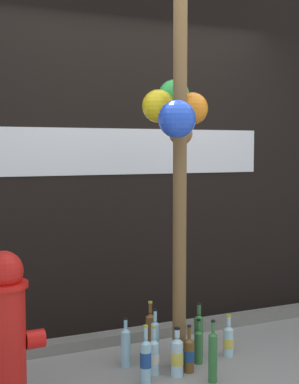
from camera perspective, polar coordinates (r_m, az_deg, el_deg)
name	(u,v)px	position (r m, az deg, el deg)	size (l,w,h in m)	color
building_wall	(128,113)	(4.62, -2.22, 7.99)	(10.00, 0.21, 3.50)	black
curb_strip	(149,333)	(4.47, -0.09, -14.11)	(8.00, 0.12, 0.08)	slate
memorial_post	(178,91)	(3.72, 2.88, 10.18)	(0.57, 0.60, 3.08)	brown
fire_hydrant	(4,331)	(3.30, -14.51, -13.44)	(0.45, 0.27, 0.90)	red
bottle_0	(150,334)	(4.04, 0.08, -14.24)	(0.07, 0.07, 0.40)	brown
bottle_1	(154,356)	(3.78, 0.46, -16.28)	(0.07, 0.07, 0.32)	#B2DBEA
bottle_2	(213,356)	(3.68, 6.43, -16.16)	(0.06, 0.06, 0.40)	#337038
bottle_3	(126,346)	(3.90, -2.43, -15.36)	(0.07, 0.07, 0.34)	#93CCE0
bottle_4	(199,334)	(4.07, 5.00, -14.15)	(0.07, 0.07, 0.39)	#337038
bottle_5	(177,356)	(3.76, 2.81, -16.28)	(0.08, 0.08, 0.32)	#B2DBEA
bottle_6	(146,360)	(3.64, -0.39, -16.66)	(0.07, 0.07, 0.37)	#93CCE0
bottle_7	(189,354)	(3.83, 4.03, -16.07)	(0.07, 0.07, 0.31)	brown
bottle_8	(228,340)	(4.12, 7.99, -14.65)	(0.07, 0.07, 0.30)	#B2DBEA
bottle_9	(199,345)	(3.97, 4.99, -15.21)	(0.06, 0.06, 0.31)	#337038
bottle_10	(155,343)	(3.87, 0.58, -15.05)	(0.06, 0.06, 0.40)	#93CCE0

